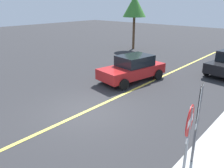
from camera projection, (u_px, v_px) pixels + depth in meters
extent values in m
plane|color=#2D2D30|center=(85.00, 112.00, 9.95)|extent=(80.00, 80.00, 0.00)
cube|color=#E0D14C|center=(127.00, 93.00, 12.07)|extent=(28.00, 0.16, 0.01)
cylinder|color=gray|center=(186.00, 150.00, 5.49)|extent=(0.07, 0.07, 2.30)
cylinder|color=red|center=(190.00, 121.00, 5.22)|extent=(0.75, 0.16, 0.76)
cube|color=white|center=(190.00, 121.00, 5.22)|extent=(0.53, 0.13, 0.18)
cube|color=white|center=(187.00, 139.00, 5.39)|extent=(0.28, 0.08, 0.11)
cube|color=#4C4C51|center=(196.00, 128.00, 6.25)|extent=(0.06, 0.06, 2.50)
cube|color=white|center=(200.00, 103.00, 5.99)|extent=(0.49, 0.14, 0.95)
cube|color=black|center=(200.00, 103.00, 5.99)|extent=(0.53, 0.14, 0.99)
cube|color=white|center=(197.00, 123.00, 6.20)|extent=(0.44, 0.12, 0.20)
cylinder|color=black|center=(207.00, 71.00, 14.83)|extent=(0.66, 0.31, 0.64)
cube|color=red|center=(132.00, 71.00, 13.71)|extent=(4.43, 2.41, 0.61)
cube|color=black|center=(135.00, 60.00, 13.63)|extent=(2.24, 1.84, 0.61)
cylinder|color=black|center=(124.00, 84.00, 12.35)|extent=(0.67, 0.33, 0.64)
cylinder|color=black|center=(105.00, 77.00, 13.61)|extent=(0.67, 0.33, 0.64)
cylinder|color=black|center=(158.00, 75.00, 14.03)|extent=(0.67, 0.33, 0.64)
cylinder|color=black|center=(138.00, 69.00, 15.29)|extent=(0.67, 0.33, 0.64)
cylinder|color=#513823|center=(134.00, 33.00, 22.98)|extent=(0.24, 0.24, 3.18)
cone|color=#387A2D|center=(135.00, 6.00, 22.10)|extent=(2.29, 2.29, 2.04)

